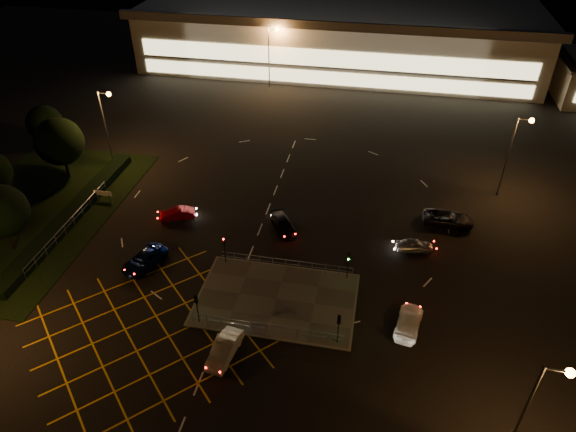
% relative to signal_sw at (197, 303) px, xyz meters
% --- Properties ---
extents(ground, '(180.00, 180.00, 0.00)m').
position_rel_signal_sw_xyz_m(ground, '(4.00, 5.99, -2.37)').
color(ground, black).
rests_on(ground, ground).
extents(pedestrian_island, '(14.00, 9.00, 0.12)m').
position_rel_signal_sw_xyz_m(pedestrian_island, '(6.00, 3.99, -2.31)').
color(pedestrian_island, '#4C4944').
rests_on(pedestrian_island, ground).
extents(grass_verge, '(18.00, 30.00, 0.08)m').
position_rel_signal_sw_xyz_m(grass_verge, '(-24.00, 11.99, -2.33)').
color(grass_verge, black).
rests_on(grass_verge, ground).
extents(hedge, '(2.00, 26.00, 1.00)m').
position_rel_signal_sw_xyz_m(hedge, '(-19.00, 11.99, -1.87)').
color(hedge, black).
rests_on(hedge, ground).
extents(supermarket, '(72.00, 26.50, 10.50)m').
position_rel_signal_sw_xyz_m(supermarket, '(4.00, 67.95, 2.95)').
color(supermarket, beige).
rests_on(supermarket, ground).
extents(streetlight_se, '(1.78, 0.56, 10.03)m').
position_rel_signal_sw_xyz_m(streetlight_se, '(24.44, -8.01, 4.20)').
color(streetlight_se, slate).
rests_on(streetlight_se, ground).
extents(streetlight_nw, '(1.78, 0.56, 10.03)m').
position_rel_signal_sw_xyz_m(streetlight_nw, '(-19.56, 23.99, 4.20)').
color(streetlight_nw, slate).
rests_on(streetlight_nw, ground).
extents(streetlight_ne, '(1.78, 0.56, 10.03)m').
position_rel_signal_sw_xyz_m(streetlight_ne, '(28.44, 25.99, 4.20)').
color(streetlight_ne, slate).
rests_on(streetlight_ne, ground).
extents(streetlight_far_left, '(1.78, 0.56, 10.03)m').
position_rel_signal_sw_xyz_m(streetlight_far_left, '(-5.56, 53.99, 4.20)').
color(streetlight_far_left, slate).
rests_on(streetlight_far_left, ground).
extents(streetlight_far_right, '(1.78, 0.56, 10.03)m').
position_rel_signal_sw_xyz_m(streetlight_far_right, '(34.44, 55.99, 4.20)').
color(streetlight_far_right, slate).
rests_on(streetlight_far_right, ground).
extents(signal_sw, '(0.28, 0.30, 3.15)m').
position_rel_signal_sw_xyz_m(signal_sw, '(0.00, 0.00, 0.00)').
color(signal_sw, black).
rests_on(signal_sw, pedestrian_island).
extents(signal_se, '(0.28, 0.30, 3.15)m').
position_rel_signal_sw_xyz_m(signal_se, '(12.00, 0.00, 0.00)').
color(signal_se, black).
rests_on(signal_se, pedestrian_island).
extents(signal_nw, '(0.28, 0.30, 3.15)m').
position_rel_signal_sw_xyz_m(signal_nw, '(0.00, 7.99, 0.00)').
color(signal_nw, black).
rests_on(signal_nw, pedestrian_island).
extents(signal_ne, '(0.28, 0.30, 3.15)m').
position_rel_signal_sw_xyz_m(signal_ne, '(12.00, 7.99, 0.00)').
color(signal_ne, black).
rests_on(signal_ne, pedestrian_island).
extents(tree_c, '(5.76, 5.76, 7.84)m').
position_rel_signal_sw_xyz_m(tree_c, '(-24.00, 19.99, 2.59)').
color(tree_c, black).
rests_on(tree_c, ground).
extents(tree_d, '(4.68, 4.68, 6.37)m').
position_rel_signal_sw_xyz_m(tree_d, '(-30.00, 25.99, 1.65)').
color(tree_d, black).
rests_on(tree_d, ground).
extents(tree_e, '(5.40, 5.40, 7.35)m').
position_rel_signal_sw_xyz_m(tree_e, '(-22.00, 5.99, 2.28)').
color(tree_e, black).
rests_on(tree_e, ground).
extents(car_queue_white, '(2.17, 4.60, 1.46)m').
position_rel_signal_sw_xyz_m(car_queue_white, '(3.23, -3.01, -1.64)').
color(car_queue_white, '#B8B8B8').
rests_on(car_queue_white, ground).
extents(car_left_blue, '(3.70, 5.45, 1.39)m').
position_rel_signal_sw_xyz_m(car_left_blue, '(-7.74, 6.19, -1.67)').
color(car_left_blue, '#0D1B50').
rests_on(car_left_blue, ground).
extents(car_far_dkgrey, '(3.85, 4.75, 1.29)m').
position_rel_signal_sw_xyz_m(car_far_dkgrey, '(4.46, 14.54, -1.72)').
color(car_far_dkgrey, black).
rests_on(car_far_dkgrey, ground).
extents(car_right_silver, '(3.96, 2.18, 1.28)m').
position_rel_signal_sw_xyz_m(car_right_silver, '(18.29, 13.62, -1.73)').
color(car_right_silver, silver).
rests_on(car_right_silver, ground).
extents(car_circ_red, '(4.00, 2.61, 1.25)m').
position_rel_signal_sw_xyz_m(car_circ_red, '(-7.46, 14.27, -1.74)').
color(car_circ_red, maroon).
rests_on(car_circ_red, ground).
extents(car_east_grey, '(5.52, 2.71, 1.51)m').
position_rel_signal_sw_xyz_m(car_east_grey, '(21.88, 18.86, -1.61)').
color(car_east_grey, black).
rests_on(car_east_grey, ground).
extents(car_approach_white, '(2.80, 5.10, 1.40)m').
position_rel_signal_sw_xyz_m(car_approach_white, '(17.76, 2.90, -1.67)').
color(car_approach_white, white).
rests_on(car_approach_white, ground).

